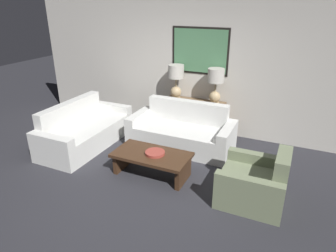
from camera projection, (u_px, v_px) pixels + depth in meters
The scene contains 10 objects.
ground_plane at pixel (144, 186), 4.58m from camera, with size 20.00×20.00×0.00m, color #28282D.
back_wall at pixel (200, 69), 6.14m from camera, with size 7.85×0.12×2.65m.
console_table at pixel (194, 117), 6.29m from camera, with size 1.25×0.38×0.72m.
table_lamp_left at pixel (176, 78), 6.14m from camera, with size 0.32×0.32×0.70m.
table_lamp_right at pixel (216, 82), 5.82m from camera, with size 0.32×0.32×0.70m.
couch_by_back_wall at pixel (182, 133), 5.76m from camera, with size 1.97×0.88×0.84m.
couch_by_side at pixel (85, 131), 5.82m from camera, with size 0.88×1.97×0.84m.
coffee_table at pixel (152, 159), 4.80m from camera, with size 1.22×0.65×0.38m.
decorative_bowl at pixel (155, 153), 4.74m from camera, with size 0.31×0.31×0.04m.
armchair_near_back_wall at pixel (255, 184), 4.18m from camera, with size 0.89×0.86×0.81m.
Camera 1 is at (1.95, -3.35, 2.64)m, focal length 32.00 mm.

